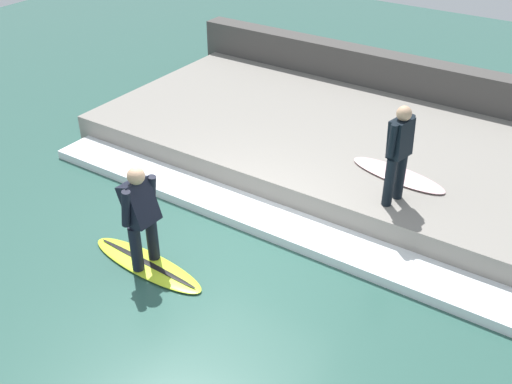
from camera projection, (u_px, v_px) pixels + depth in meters
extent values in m
plane|color=#2D564C|center=(236.00, 248.00, 8.81)|extent=(28.00, 28.00, 0.00)
cube|color=gray|center=(341.00, 144.00, 11.04)|extent=(4.40, 9.09, 0.50)
cube|color=#474442|center=(395.00, 84.00, 12.57)|extent=(0.50, 9.54, 1.21)
cube|color=white|center=(265.00, 219.00, 9.32)|extent=(0.76, 8.64, 0.15)
ellipsoid|color=#BFE02D|center=(147.00, 264.00, 8.45)|extent=(0.59, 2.01, 0.06)
ellipsoid|color=black|center=(147.00, 263.00, 8.43)|extent=(0.18, 1.83, 0.01)
cylinder|color=black|center=(152.00, 237.00, 8.35)|extent=(0.16, 0.16, 0.70)
cylinder|color=black|center=(136.00, 248.00, 8.14)|extent=(0.16, 0.16, 0.70)
cube|color=black|center=(139.00, 203.00, 7.89)|extent=(0.42, 0.44, 0.66)
sphere|color=tan|center=(136.00, 176.00, 7.67)|extent=(0.24, 0.24, 0.24)
cylinder|color=black|center=(151.00, 193.00, 8.03)|extent=(0.12, 0.20, 0.56)
cylinder|color=black|center=(126.00, 209.00, 7.71)|extent=(0.12, 0.20, 0.56)
cylinder|color=black|center=(400.00, 175.00, 8.86)|extent=(0.15, 0.15, 0.77)
cylinder|color=black|center=(389.00, 182.00, 8.69)|extent=(0.15, 0.15, 0.77)
cube|color=black|center=(401.00, 138.00, 8.42)|extent=(0.40, 0.31, 0.57)
sphere|color=tan|center=(404.00, 113.00, 8.22)|extent=(0.22, 0.22, 0.22)
cylinder|color=black|center=(409.00, 131.00, 8.53)|extent=(0.11, 0.12, 0.50)
cylinder|color=black|center=(392.00, 141.00, 8.28)|extent=(0.11, 0.12, 0.50)
ellipsoid|color=beige|center=(398.00, 175.00, 9.57)|extent=(0.75, 1.71, 0.06)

